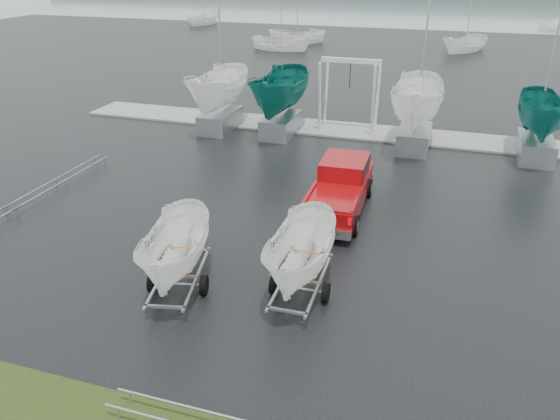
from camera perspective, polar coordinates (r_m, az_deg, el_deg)
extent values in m
plane|color=black|center=(20.83, -3.85, -1.58)|extent=(120.00, 120.00, 0.00)
plane|color=gray|center=(117.79, 15.19, 20.09)|extent=(300.00, 300.00, 0.00)
cube|color=#999A94|center=(32.39, 4.57, 8.53)|extent=(30.00, 3.00, 0.12)
cube|color=#8F070B|center=(21.69, 6.20, 1.71)|extent=(2.06, 5.62, 0.91)
cube|color=#8F070B|center=(22.33, 6.77, 4.40)|extent=(1.83, 2.25, 0.82)
cube|color=black|center=(22.32, 6.77, 4.52)|extent=(1.85, 2.01, 0.53)
cube|color=silver|center=(19.30, 4.60, -2.34)|extent=(1.95, 0.22, 0.34)
cylinder|color=black|center=(23.64, 4.80, 2.82)|extent=(0.31, 0.78, 0.77)
cylinder|color=black|center=(23.38, 9.18, 2.31)|extent=(0.31, 0.78, 0.77)
cylinder|color=black|center=(20.39, 2.67, -0.97)|extent=(0.31, 0.78, 0.77)
cylinder|color=black|center=(20.09, 7.74, -1.62)|extent=(0.31, 0.78, 0.77)
cube|color=#93969C|center=(16.73, 0.41, -7.11)|extent=(0.17, 3.60, 0.08)
cube|color=#93969C|center=(16.51, 4.12, -7.67)|extent=(0.17, 3.60, 0.08)
cylinder|color=#93969C|center=(16.53, 2.07, -8.19)|extent=(1.60, 0.12, 0.08)
cylinder|color=black|center=(16.71, -0.61, -7.77)|extent=(0.19, 0.60, 0.60)
cylinder|color=black|center=(16.39, 4.81, -8.61)|extent=(0.19, 0.60, 0.60)
imported|color=white|center=(15.45, 2.40, 0.02)|extent=(1.80, 1.85, 4.67)
cube|color=#DB5606|center=(16.99, 2.95, -4.42)|extent=(1.55, 0.08, 0.03)
cube|color=#DB5606|center=(15.66, 1.56, -7.23)|extent=(1.55, 0.08, 0.03)
cube|color=#93969C|center=(17.24, -12.25, -6.69)|extent=(0.87, 3.53, 0.08)
cube|color=#93969C|center=(16.96, -8.66, -6.94)|extent=(0.87, 3.53, 0.08)
cylinder|color=#93969C|center=(17.01, -10.60, -7.60)|extent=(1.58, 0.43, 0.08)
cylinder|color=black|center=(17.23, -13.19, -7.40)|extent=(0.31, 0.62, 0.60)
cylinder|color=black|center=(16.83, -7.95, -7.78)|extent=(0.31, 0.62, 0.60)
imported|color=white|center=(15.98, -11.13, 0.30)|extent=(2.08, 2.11, 4.60)
cube|color=#DB5606|center=(17.48, -9.96, -3.90)|extent=(1.52, 0.38, 0.03)
cube|color=#DB5606|center=(16.16, -11.34, -6.66)|extent=(1.52, 0.38, 0.03)
cylinder|color=silver|center=(31.15, 4.16, 11.58)|extent=(0.16, 0.58, 3.99)
cylinder|color=silver|center=(32.66, 4.85, 12.21)|extent=(0.16, 0.58, 3.99)
cylinder|color=silver|center=(30.61, 9.72, 11.03)|extent=(0.16, 0.58, 3.99)
cylinder|color=silver|center=(32.15, 10.17, 11.69)|extent=(0.16, 0.58, 3.99)
cube|color=silver|center=(31.19, 7.42, 15.22)|extent=(3.30, 0.25, 0.25)
cube|color=#93969C|center=(32.16, -6.24, 9.27)|extent=(1.60, 3.20, 1.10)
imported|color=white|center=(31.32, -6.57, 15.88)|extent=(2.41, 2.48, 6.41)
cube|color=#93969C|center=(31.10, 0.09, 8.85)|extent=(1.60, 3.20, 1.10)
imported|color=#0D6159|center=(30.22, 0.09, 15.93)|extent=(2.51, 2.58, 6.67)
cube|color=#93969C|center=(29.63, 13.82, 7.25)|extent=(1.60, 3.20, 1.10)
imported|color=white|center=(28.68, 14.67, 14.83)|extent=(2.59, 2.66, 6.88)
cylinder|color=#B2B2B7|center=(28.83, 15.38, 20.29)|extent=(0.10, 0.10, 7.00)
cube|color=#93969C|center=(30.17, 25.08, 5.88)|extent=(1.60, 3.20, 1.10)
imported|color=#0D6159|center=(29.34, 26.33, 12.13)|extent=(2.15, 2.21, 5.71)
cylinder|color=#93969C|center=(25.71, -21.54, 2.89)|extent=(0.06, 6.50, 0.06)
cylinder|color=#93969C|center=(26.02, -22.41, 3.00)|extent=(0.06, 6.50, 0.06)
imported|color=white|center=(63.95, 1.81, 16.99)|extent=(3.40, 3.37, 6.52)
cylinder|color=#B2B2B7|center=(63.48, 1.87, 20.56)|extent=(0.08, 0.08, 8.00)
imported|color=white|center=(59.52, 0.11, 16.37)|extent=(2.61, 2.55, 6.53)
cylinder|color=#B2B2B7|center=(59.02, 0.12, 20.20)|extent=(0.08, 0.08, 8.00)
imported|color=white|center=(61.64, 18.70, 15.41)|extent=(3.63, 3.66, 7.00)
cylinder|color=#B2B2B7|center=(61.16, 19.24, 19.08)|extent=(0.08, 0.08, 8.00)
imported|color=white|center=(83.17, 26.54, 16.46)|extent=(3.06, 3.07, 5.77)
imported|color=white|center=(81.86, -7.93, 18.65)|extent=(2.88, 2.93, 6.52)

